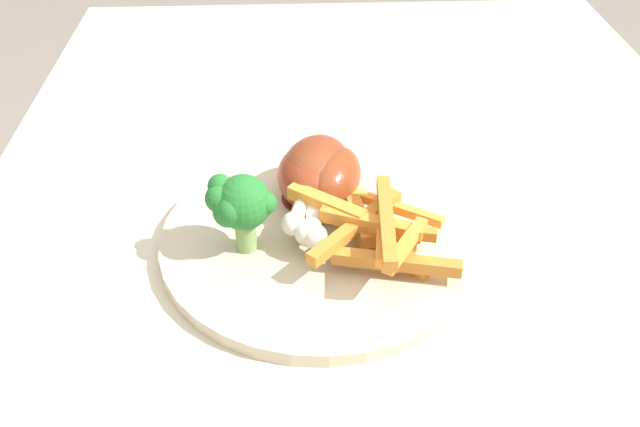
# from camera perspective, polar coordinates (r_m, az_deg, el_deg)

# --- Properties ---
(dining_table) EXTENTS (1.17, 0.72, 0.71)m
(dining_table) POSITION_cam_1_polar(r_m,az_deg,el_deg) (0.61, 5.39, -12.68)
(dining_table) COLOR beige
(dining_table) RESTS_ON ground_plane
(dinner_plate) EXTENTS (0.26, 0.26, 0.01)m
(dinner_plate) POSITION_cam_1_polar(r_m,az_deg,el_deg) (0.56, -0.00, -2.10)
(dinner_plate) COLOR beige
(dinner_plate) RESTS_ON dining_table
(broccoli_floret_front) EXTENTS (0.04, 0.05, 0.07)m
(broccoli_floret_front) POSITION_cam_1_polar(r_m,az_deg,el_deg) (0.52, -6.78, 0.73)
(broccoli_floret_front) COLOR #7EA15A
(broccoli_floret_front) RESTS_ON dinner_plate
(carrot_fries_pile) EXTENTS (0.13, 0.13, 0.04)m
(carrot_fries_pile) POSITION_cam_1_polar(r_m,az_deg,el_deg) (0.53, 4.43, -1.05)
(carrot_fries_pile) COLOR orange
(carrot_fries_pile) RESTS_ON dinner_plate
(chicken_drumstick_near) EXTENTS (0.12, 0.07, 0.05)m
(chicken_drumstick_near) POSITION_cam_1_polar(r_m,az_deg,el_deg) (0.58, 0.98, 2.67)
(chicken_drumstick_near) COLOR #5C210F
(chicken_drumstick_near) RESTS_ON dinner_plate
(chicken_drumstick_far) EXTENTS (0.12, 0.06, 0.05)m
(chicken_drumstick_far) POSITION_cam_1_polar(r_m,az_deg,el_deg) (0.58, -0.86, 2.83)
(chicken_drumstick_far) COLOR #5F1E10
(chicken_drumstick_far) RESTS_ON dinner_plate
(chicken_drumstick_extra) EXTENTS (0.13, 0.08, 0.05)m
(chicken_drumstick_extra) POSITION_cam_1_polar(r_m,az_deg,el_deg) (0.59, -0.37, 3.51)
(chicken_drumstick_extra) COLOR #5E2212
(chicken_drumstick_extra) RESTS_ON dinner_plate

